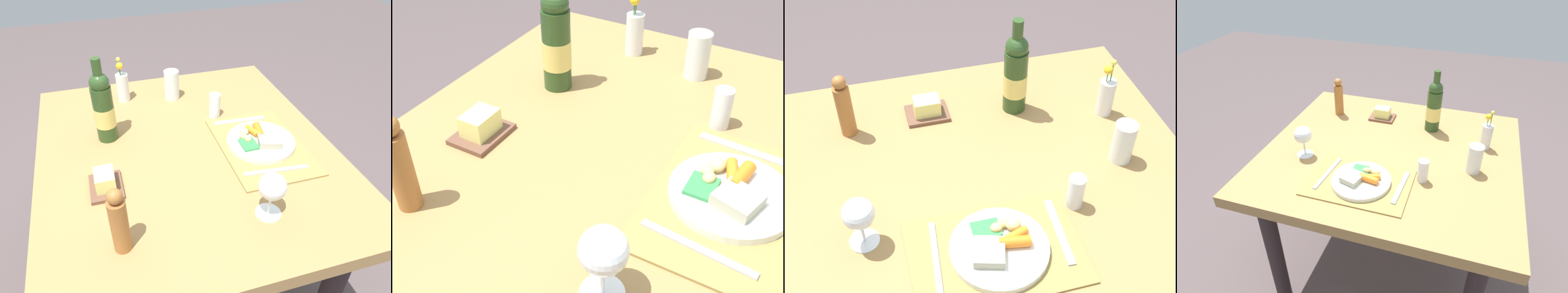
# 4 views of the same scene
# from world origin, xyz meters

# --- Properties ---
(dining_table) EXTENTS (1.15, 1.03, 0.77)m
(dining_table) POSITION_xyz_m (0.00, 0.00, 0.66)
(dining_table) COLOR #9E7745
(dining_table) RESTS_ON ground_plane
(placemat) EXTENTS (0.42, 0.29, 0.01)m
(placemat) POSITION_xyz_m (-0.06, -0.26, 0.77)
(placemat) COLOR olive
(placemat) RESTS_ON dining_table
(dinner_plate) EXTENTS (0.24, 0.24, 0.05)m
(dinner_plate) POSITION_xyz_m (-0.05, -0.26, 0.79)
(dinner_plate) COLOR white
(dinner_plate) RESTS_ON placemat
(fork) EXTENTS (0.04, 0.22, 0.00)m
(fork) POSITION_xyz_m (-0.21, -0.25, 0.78)
(fork) COLOR silver
(fork) RESTS_ON placemat
(knife) EXTENTS (0.03, 0.20, 0.00)m
(knife) POSITION_xyz_m (0.11, -0.25, 0.78)
(knife) COLOR silver
(knife) RESTS_ON placemat
(salt_shaker) EXTENTS (0.04, 0.04, 0.10)m
(salt_shaker) POSITION_xyz_m (0.18, -0.17, 0.82)
(salt_shaker) COLOR white
(salt_shaker) RESTS_ON dining_table
(pepper_mill) EXTENTS (0.05, 0.05, 0.21)m
(pepper_mill) POSITION_xyz_m (-0.37, 0.27, 0.87)
(pepper_mill) COLOR #A5652F
(pepper_mill) RESTS_ON dining_table
(wine_glass) EXTENTS (0.08, 0.08, 0.15)m
(wine_glass) POSITION_xyz_m (-0.37, -0.14, 0.87)
(wine_glass) COLOR white
(wine_glass) RESTS_ON dining_table
(flower_vase) EXTENTS (0.05, 0.05, 0.19)m
(flower_vase) POSITION_xyz_m (0.41, 0.16, 0.84)
(flower_vase) COLOR silver
(flower_vase) RESTS_ON dining_table
(water_tumbler) EXTENTS (0.06, 0.06, 0.13)m
(water_tumbler) POSITION_xyz_m (0.37, -0.04, 0.82)
(water_tumbler) COLOR silver
(water_tumbler) RESTS_ON dining_table
(wine_bottle) EXTENTS (0.07, 0.07, 0.31)m
(wine_bottle) POSITION_xyz_m (0.15, 0.26, 0.90)
(wine_bottle) COLOR #2A461E
(wine_bottle) RESTS_ON dining_table
(butter_dish) EXTENTS (0.13, 0.10, 0.06)m
(butter_dish) POSITION_xyz_m (-0.13, 0.29, 0.79)
(butter_dish) COLOR brown
(butter_dish) RESTS_ON dining_table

